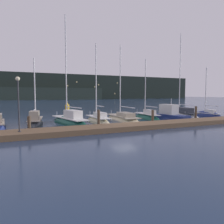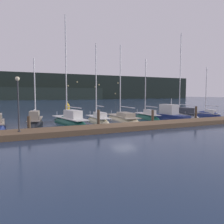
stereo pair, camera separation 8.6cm
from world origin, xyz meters
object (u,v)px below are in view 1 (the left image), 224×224
Objects in this scene: sailboat_berth_9 at (182,116)px; motorboat_berth_8 at (171,116)px; sailboat_berth_5 at (98,122)px; sailboat_berth_10 at (207,116)px; dock_lamppost at (18,95)px; sailboat_berth_3 at (35,124)px; sailboat_berth_4 at (70,123)px; channel_buoy at (67,108)px; sailboat_berth_7 at (147,118)px; sailboat_berth_6 at (122,119)px.

motorboat_berth_8 is at bearing -153.85° from sailboat_berth_9.
sailboat_berth_5 is 1.22× the size of sailboat_berth_10.
sailboat_berth_5 is 10.82m from dock_lamppost.
sailboat_berth_10 is (24.37, -1.24, -0.04)m from sailboat_berth_3.
sailboat_berth_4 is 3.06× the size of dock_lamppost.
sailboat_berth_9 is at bearing 17.07° from dock_lamppost.
sailboat_berth_5 is (3.35, -0.07, -0.03)m from sailboat_berth_4.
channel_buoy is at bearing 67.89° from dock_lamppost.
motorboat_berth_8 is (10.36, -0.48, 0.24)m from sailboat_berth_5.
motorboat_berth_8 is (3.03, -1.20, 0.24)m from sailboat_berth_7.
sailboat_berth_10 is at bearing -4.77° from sailboat_berth_6.
dock_lamppost is at bearing -162.93° from sailboat_berth_9.
sailboat_berth_5 reaches higher than channel_buoy.
sailboat_berth_9 is (17.19, 1.16, -0.02)m from sailboat_berth_4.
sailboat_berth_10 is at bearing -0.73° from sailboat_berth_4.
sailboat_berth_5 is 1.14× the size of sailboat_berth_7.
sailboat_berth_4 is (3.51, -0.97, 0.02)m from sailboat_berth_3.
motorboat_berth_8 is at bearing -177.71° from sailboat_berth_10.
sailboat_berth_5 is 0.97× the size of sailboat_berth_6.
dock_lamppost is (-1.81, -6.72, 3.10)m from sailboat_berth_3.
sailboat_berth_4 reaches higher than motorboat_berth_8.
sailboat_berth_3 is 20.70m from sailboat_berth_9.
sailboat_berth_5 reaches higher than sailboat_berth_10.
sailboat_berth_3 is at bearing 164.56° from sailboat_berth_4.
sailboat_berth_3 is 0.99× the size of sailboat_berth_10.
sailboat_berth_7 is (10.68, 0.65, -0.03)m from sailboat_berth_4.
sailboat_berth_7 is (3.59, -0.23, 0.03)m from sailboat_berth_6.
sailboat_berth_5 is at bearing -174.39° from sailboat_berth_7.
sailboat_berth_9 is 1.61× the size of sailboat_berth_10.
sailboat_berth_3 is 1.92× the size of dock_lamppost.
sailboat_berth_7 is 2.08× the size of dock_lamppost.
sailboat_berth_6 is at bearing 14.27° from sailboat_berth_5.
sailboat_berth_3 is at bearing 74.92° from dock_lamppost.
dock_lamppost is at bearing -151.86° from sailboat_berth_6.
motorboat_berth_8 is at bearing -2.66° from sailboat_berth_5.
sailboat_berth_6 reaches higher than sailboat_berth_5.
channel_buoy is (7.19, 15.45, 0.60)m from sailboat_berth_3.
sailboat_berth_5 is 16.51m from channel_buoy.
sailboat_berth_9 reaches higher than channel_buoy.
sailboat_berth_6 reaches higher than channel_buoy.
sailboat_berth_7 is at bearing 5.61° from sailboat_berth_5.
sailboat_berth_6 is 5.17× the size of channel_buoy.
sailboat_berth_9 is 6.60× the size of channel_buoy.
sailboat_berth_4 is at bearing 179.27° from sailboat_berth_10.
sailboat_berth_10 is (20.86, -0.27, -0.07)m from sailboat_berth_4.
sailboat_berth_3 is at bearing 174.95° from motorboat_berth_8.
sailboat_berth_5 is at bearing -174.93° from sailboat_berth_9.
sailboat_berth_4 reaches higher than dock_lamppost.
sailboat_berth_4 is 1.25× the size of sailboat_berth_6.
sailboat_berth_5 reaches higher than sailboat_berth_3.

